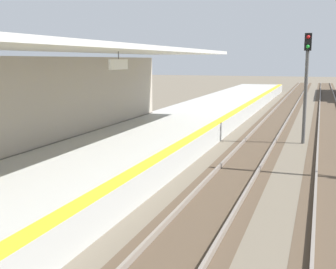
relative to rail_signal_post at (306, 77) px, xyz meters
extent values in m
cube|color=#A8A8A3|center=(-6.39, -4.73, -2.74)|extent=(5.00, 80.00, 0.90)
cube|color=yellow|center=(-4.14, -4.73, -2.29)|extent=(0.50, 80.00, 0.01)
cube|color=#4C4C4C|center=(-8.89, -9.62, -2.74)|extent=(0.50, 24.00, 0.90)
cube|color=#9E9384|center=(-8.89, -9.62, -0.69)|extent=(0.40, 24.00, 3.20)
cube|color=silver|center=(-6.49, -9.62, 1.16)|extent=(4.40, 24.00, 0.16)
cube|color=white|center=(-6.09, -7.62, 0.63)|extent=(0.08, 1.40, 0.36)
cylinder|color=#333333|center=(-6.09, -7.62, 0.94)|extent=(0.03, 0.03, 0.27)
cube|color=#4C3D2D|center=(-1.99, -0.73, -3.19)|extent=(2.34, 120.00, 0.01)
cube|color=slate|center=(-2.71, -0.73, -3.11)|extent=(0.08, 120.00, 0.15)
cube|color=slate|center=(-1.27, -0.73, -3.11)|extent=(0.08, 120.00, 0.15)
cube|color=#4C3D2D|center=(1.41, -0.73, -3.19)|extent=(2.34, 120.00, 0.01)
cube|color=slate|center=(0.69, -0.73, -3.11)|extent=(0.08, 120.00, 0.15)
cylinder|color=#4C4C4C|center=(0.00, 0.01, -0.99)|extent=(0.16, 0.16, 4.40)
cube|color=black|center=(0.00, 0.01, 1.61)|extent=(0.32, 0.24, 0.80)
sphere|color=red|center=(0.00, -0.13, 1.83)|extent=(0.16, 0.16, 0.16)
sphere|color=green|center=(0.00, -0.13, 1.39)|extent=(0.16, 0.16, 0.16)
camera|label=1|loc=(0.66, -21.84, 0.79)|focal=47.10mm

